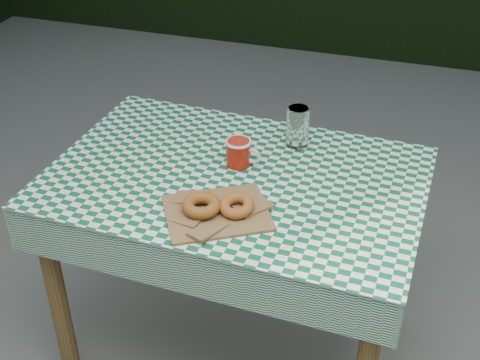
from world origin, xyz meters
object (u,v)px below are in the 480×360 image
(table, at_px, (235,269))
(paper_bag, at_px, (217,212))
(drinking_glass, at_px, (298,127))
(coffee_mug, at_px, (238,153))

(table, relative_size, paper_bag, 3.93)
(table, xyz_separation_m, drinking_glass, (0.14, 0.24, 0.45))
(paper_bag, relative_size, coffee_mug, 1.86)
(paper_bag, bearing_deg, coffee_mug, 94.58)
(table, distance_m, drinking_glass, 0.53)
(coffee_mug, bearing_deg, table, -76.38)
(coffee_mug, bearing_deg, drinking_glass, 55.55)
(table, distance_m, coffee_mug, 0.43)
(table, height_order, drinking_glass, drinking_glass)
(coffee_mug, distance_m, drinking_glass, 0.23)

